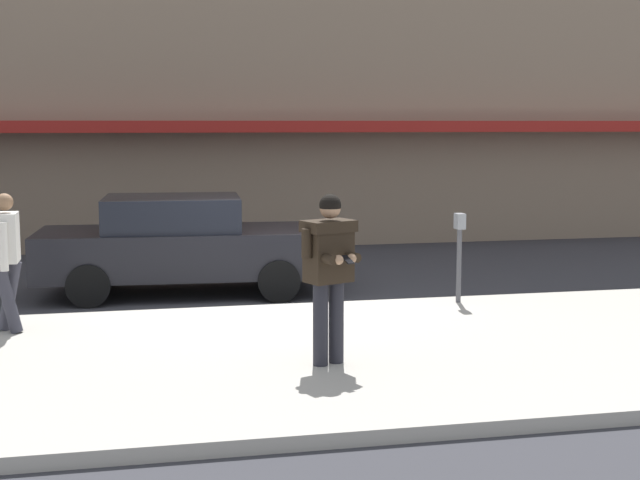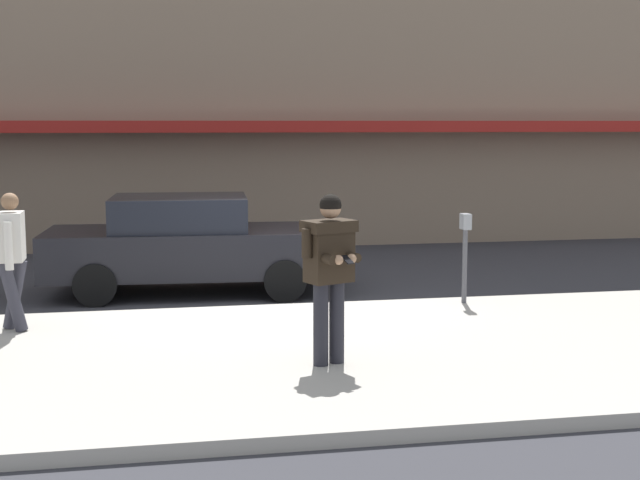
{
  "view_description": "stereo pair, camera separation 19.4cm",
  "coord_description": "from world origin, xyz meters",
  "px_view_note": "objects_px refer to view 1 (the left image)",
  "views": [
    {
      "loc": [
        -1.74,
        -12.37,
        2.67
      ],
      "look_at": [
        0.13,
        -3.59,
        1.49
      ],
      "focal_mm": 50.0,
      "sensor_mm": 36.0,
      "label": 1
    },
    {
      "loc": [
        -1.55,
        -12.41,
        2.67
      ],
      "look_at": [
        0.13,
        -3.59,
        1.49
      ],
      "focal_mm": 50.0,
      "sensor_mm": 36.0,
      "label": 2
    }
  ],
  "objects_px": {
    "man_texting_on_phone": "(329,260)",
    "parked_sedan_mid": "(182,244)",
    "pedestrian_in_light_coat": "(7,253)",
    "parking_meter": "(459,244)"
  },
  "relations": [
    {
      "from": "pedestrian_in_light_coat",
      "to": "parking_meter",
      "type": "relative_size",
      "value": 1.34
    },
    {
      "from": "pedestrian_in_light_coat",
      "to": "man_texting_on_phone",
      "type": "bearing_deg",
      "value": -32.94
    },
    {
      "from": "man_texting_on_phone",
      "to": "pedestrian_in_light_coat",
      "type": "xyz_separation_m",
      "value": [
        -3.5,
        2.27,
        -0.14
      ]
    },
    {
      "from": "parked_sedan_mid",
      "to": "man_texting_on_phone",
      "type": "bearing_deg",
      "value": -76.08
    },
    {
      "from": "parked_sedan_mid",
      "to": "pedestrian_in_light_coat",
      "type": "bearing_deg",
      "value": -129.35
    },
    {
      "from": "pedestrian_in_light_coat",
      "to": "parking_meter",
      "type": "xyz_separation_m",
      "value": [
        6.02,
        0.56,
        -0.14
      ]
    },
    {
      "from": "parked_sedan_mid",
      "to": "pedestrian_in_light_coat",
      "type": "xyz_separation_m",
      "value": [
        -2.25,
        -2.75,
        0.32
      ]
    },
    {
      "from": "man_texting_on_phone",
      "to": "parked_sedan_mid",
      "type": "bearing_deg",
      "value": 103.92
    },
    {
      "from": "parked_sedan_mid",
      "to": "pedestrian_in_light_coat",
      "type": "height_order",
      "value": "pedestrian_in_light_coat"
    },
    {
      "from": "pedestrian_in_light_coat",
      "to": "parking_meter",
      "type": "bearing_deg",
      "value": 5.27
    }
  ]
}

